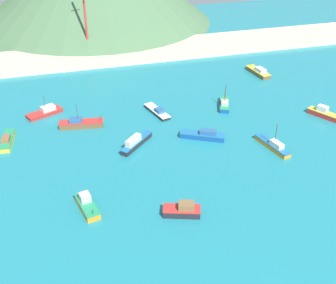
{
  "coord_description": "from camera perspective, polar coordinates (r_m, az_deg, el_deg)",
  "views": [
    {
      "loc": [
        -27.63,
        -35.12,
        52.82
      ],
      "look_at": [
        -4.97,
        44.18,
        2.89
      ],
      "focal_mm": 46.57,
      "sensor_mm": 36.0,
      "label": 1
    }
  ],
  "objects": [
    {
      "name": "ground",
      "position": [
        88.43,
        5.66,
        -5.87
      ],
      "size": [
        260.0,
        280.0,
        0.5
      ],
      "color": "teal"
    },
    {
      "name": "fishing_boat_0",
      "position": [
        83.07,
        -10.58,
        -8.08
      ],
      "size": [
        4.15,
        8.17,
        2.97
      ],
      "color": "orange",
      "rests_on": "ground"
    },
    {
      "name": "fishing_boat_1",
      "position": [
        141.58,
        11.75,
        9.01
      ],
      "size": [
        4.22,
        10.4,
        2.61
      ],
      "color": "brown",
      "rests_on": "ground"
    },
    {
      "name": "fishing_boat_2",
      "position": [
        100.14,
        -4.24,
        -0.04
      ],
      "size": [
        9.02,
        8.84,
        2.8
      ],
      "color": "#232328",
      "rests_on": "ground"
    },
    {
      "name": "fishing_boat_3",
      "position": [
        80.48,
        1.93,
        -8.9
      ],
      "size": [
        7.38,
        4.76,
        2.69
      ],
      "color": "#232328",
      "rests_on": "ground"
    },
    {
      "name": "fishing_boat_4",
      "position": [
        114.37,
        -1.4,
        4.02
      ],
      "size": [
        5.02,
        10.29,
        1.76
      ],
      "color": "#232328",
      "rests_on": "ground"
    },
    {
      "name": "fishing_boat_5",
      "position": [
        101.99,
        13.59,
        -0.44
      ],
      "size": [
        4.34,
        10.72,
        6.46
      ],
      "color": "orange",
      "rests_on": "ground"
    },
    {
      "name": "fishing_boat_7",
      "position": [
        103.32,
        4.65,
        0.9
      ],
      "size": [
        10.52,
        7.14,
        2.36
      ],
      "color": "#14478C",
      "rests_on": "ground"
    },
    {
      "name": "fishing_boat_8",
      "position": [
        119.36,
        19.9,
        3.47
      ],
      "size": [
        6.62,
        9.39,
        2.98
      ],
      "color": "red",
      "rests_on": "ground"
    },
    {
      "name": "fishing_boat_9",
      "position": [
        110.12,
        -11.35,
        2.39
      ],
      "size": [
        11.14,
        4.67,
        6.36
      ],
      "color": "brown",
      "rests_on": "ground"
    },
    {
      "name": "fishing_boat_10",
      "position": [
        118.15,
        -15.76,
        3.82
      ],
      "size": [
        9.73,
        6.61,
        5.39
      ],
      "color": "red",
      "rests_on": "ground"
    },
    {
      "name": "fishing_boat_11",
      "position": [
        118.72,
        7.41,
        4.94
      ],
      "size": [
        5.57,
        8.83,
        6.52
      ],
      "color": "#14478C",
      "rests_on": "ground"
    },
    {
      "name": "fishing_boat_13",
      "position": [
        107.77,
        -20.29,
        0.22
      ],
      "size": [
        3.37,
        9.56,
        2.25
      ],
      "color": "gold",
      "rests_on": "ground"
    },
    {
      "name": "beach_strip",
      "position": [
        156.82,
        -4.99,
        11.62
      ],
      "size": [
        247.0,
        22.09,
        1.2
      ],
      "primitive_type": "cube",
      "color": "beige",
      "rests_on": "ground"
    },
    {
      "name": "radio_tower",
      "position": [
        154.33,
        -10.86,
        16.6
      ],
      "size": [
        3.0,
        2.4,
        30.01
      ],
      "color": "#B7332D",
      "rests_on": "ground"
    }
  ]
}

